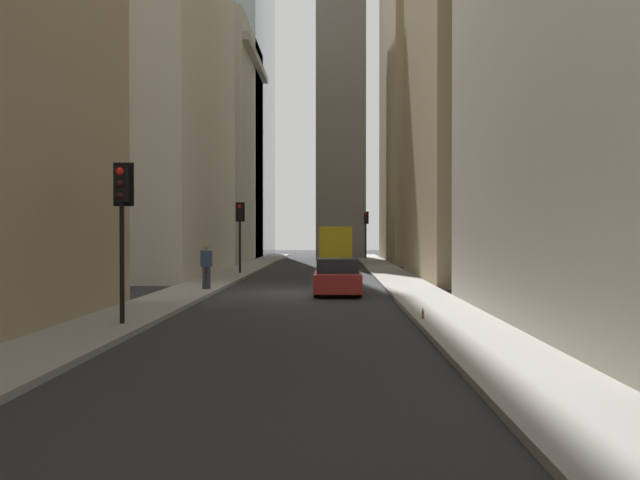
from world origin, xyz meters
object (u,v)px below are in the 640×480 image
delivery_truck (336,246)px  sedan_red (337,277)px  discarded_bottle (423,315)px  traffic_light_foreground (122,205)px  pedestrian (206,264)px  traffic_light_midblock (240,221)px  traffic_light_far_junction (366,224)px

delivery_truck → sedan_red: 23.03m
delivery_truck → discarded_bottle: 31.71m
traffic_light_foreground → pedestrian: (10.44, -0.17, -1.98)m
traffic_light_midblock → discarded_bottle: 21.90m
sedan_red → traffic_light_far_junction: (33.67, -2.72, 2.53)m
traffic_light_far_junction → discarded_bottle: size_ratio=15.38×
delivery_truck → traffic_light_foreground: traffic_light_foreground is taller
traffic_light_midblock → traffic_light_far_junction: bearing=-20.4°
traffic_light_far_junction → discarded_bottle: bearing=179.3°
delivery_truck → traffic_light_far_junction: size_ratio=1.56×
sedan_red → traffic_light_foreground: traffic_light_foreground is taller
delivery_truck → traffic_light_midblock: bearing=154.2°
sedan_red → discarded_bottle: bearing=-165.6°
traffic_light_far_junction → pedestrian: 33.93m
delivery_truck → pedestrian: size_ratio=3.56×
sedan_red → traffic_light_midblock: 13.16m
traffic_light_midblock → pedestrian: size_ratio=2.20×
traffic_light_foreground → traffic_light_far_junction: traffic_light_far_junction is taller
traffic_light_foreground → traffic_light_midblock: 21.41m
sedan_red → pedestrian: pedestrian is taller
traffic_light_midblock → traffic_light_far_junction: (21.94, -8.16, 0.11)m
delivery_truck → traffic_light_midblock: (-11.28, 5.44, 1.62)m
delivery_truck → traffic_light_midblock: size_ratio=1.61×
sedan_red → traffic_light_far_junction: 33.87m
sedan_red → traffic_light_foreground: size_ratio=1.06×
delivery_truck → traffic_light_far_junction: 11.13m
delivery_truck → discarded_bottle: delivery_truck is taller
discarded_bottle → pedestrian: bearing=38.7°
sedan_red → traffic_light_midblock: bearing=24.9°
sedan_red → traffic_light_midblock: traffic_light_midblock is taller
delivery_truck → sedan_red: delivery_truck is taller
traffic_light_midblock → traffic_light_foreground: bearing=180.0°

